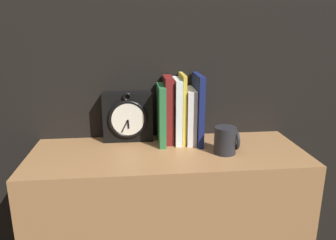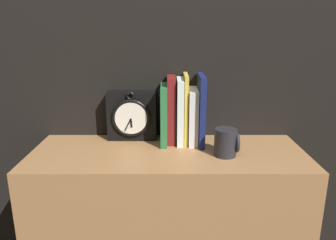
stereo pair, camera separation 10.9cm
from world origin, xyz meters
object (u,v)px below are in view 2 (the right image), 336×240
(book_slot1_maroon, at_px, (171,110))
(book_slot4_white, at_px, (193,116))
(clock, at_px, (132,116))
(mug, at_px, (226,142))
(book_slot3_yellow, at_px, (185,109))
(book_slot0_green, at_px, (164,114))
(book_slot5_navy, at_px, (201,110))
(book_slot2_white, at_px, (180,111))

(book_slot1_maroon, distance_m, book_slot4_white, 0.08)
(clock, bearing_deg, mug, -26.83)
(clock, bearing_deg, book_slot3_yellow, -7.82)
(book_slot0_green, height_order, book_slot4_white, book_slot0_green)
(book_slot5_navy, bearing_deg, book_slot4_white, 161.17)
(book_slot3_yellow, xyz_separation_m, mug, (0.13, -0.14, -0.08))
(book_slot0_green, bearing_deg, book_slot5_navy, -2.37)
(clock, distance_m, book_slot0_green, 0.13)
(book_slot3_yellow, relative_size, book_slot4_white, 1.26)
(book_slot4_white, bearing_deg, book_slot3_yellow, 169.28)
(book_slot2_white, height_order, book_slot5_navy, book_slot5_navy)
(book_slot0_green, bearing_deg, book_slot1_maroon, 26.41)
(clock, height_order, book_slot3_yellow, book_slot3_yellow)
(book_slot4_white, distance_m, book_slot5_navy, 0.04)
(clock, xyz_separation_m, mug, (0.33, -0.17, -0.05))
(book_slot1_maroon, xyz_separation_m, mug, (0.18, -0.14, -0.08))
(clock, distance_m, book_slot4_white, 0.23)
(book_slot4_white, relative_size, book_slot5_navy, 0.79)
(book_slot2_white, bearing_deg, book_slot5_navy, -9.13)
(book_slot3_yellow, bearing_deg, book_slot5_navy, -15.05)
(book_slot3_yellow, height_order, mug, book_slot3_yellow)
(book_slot4_white, xyz_separation_m, book_slot5_navy, (0.03, -0.01, 0.03))
(book_slot3_yellow, distance_m, book_slot5_navy, 0.06)
(clock, distance_m, book_slot3_yellow, 0.20)
(clock, bearing_deg, book_slot1_maroon, -8.93)
(clock, height_order, book_slot2_white, book_slot2_white)
(book_slot4_white, height_order, mug, book_slot4_white)
(book_slot1_maroon, distance_m, book_slot2_white, 0.03)
(clock, relative_size, book_slot5_navy, 0.75)
(book_slot1_maroon, xyz_separation_m, book_slot3_yellow, (0.05, -0.00, 0.00))
(mug, bearing_deg, book_slot0_green, 148.03)
(book_slot1_maroon, height_order, book_slot2_white, book_slot1_maroon)
(book_slot0_green, distance_m, book_slot3_yellow, 0.08)
(book_slot3_yellow, bearing_deg, book_slot4_white, -10.72)
(book_slot3_yellow, bearing_deg, clock, 172.18)
(book_slot4_white, bearing_deg, book_slot1_maroon, 173.32)
(book_slot0_green, height_order, mug, book_slot0_green)
(book_slot1_maroon, relative_size, book_slot5_navy, 0.96)
(book_slot5_navy, relative_size, mug, 2.72)
(book_slot1_maroon, distance_m, mug, 0.24)
(book_slot0_green, height_order, book_slot2_white, book_slot2_white)
(book_slot0_green, xyz_separation_m, book_slot1_maroon, (0.03, 0.01, 0.01))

